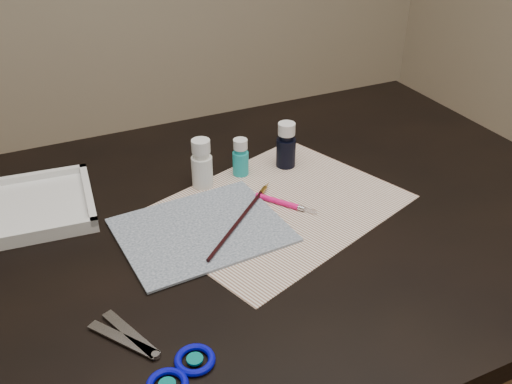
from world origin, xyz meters
name	(u,v)px	position (x,y,z in m)	size (l,w,h in m)	color
table	(256,360)	(0.00, 0.00, 0.38)	(1.30, 0.90, 0.75)	black
paper	(277,206)	(0.05, 0.01, 0.75)	(0.44, 0.33, 0.00)	white
canvas	(202,230)	(-0.11, -0.01, 0.75)	(0.28, 0.22, 0.00)	#182B41
paint_bottle_white	(202,164)	(-0.05, 0.14, 0.80)	(0.04, 0.04, 0.10)	white
paint_bottle_cyan	(241,157)	(0.04, 0.15, 0.79)	(0.03, 0.03, 0.08)	#1EABAD
paint_bottle_navy	(286,145)	(0.13, 0.14, 0.80)	(0.04, 0.04, 0.10)	black
paintbrush	(242,217)	(-0.03, -0.01, 0.76)	(0.27, 0.01, 0.01)	black
craft_knife	(287,204)	(0.06, 0.00, 0.76)	(0.13, 0.01, 0.01)	#FF1377
scissors	(141,352)	(-0.28, -0.23, 0.76)	(0.21, 0.11, 0.01)	silver
palette_tray	(32,206)	(-0.36, 0.18, 0.76)	(0.21, 0.21, 0.03)	white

